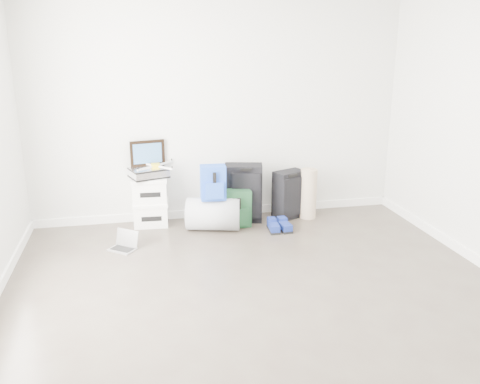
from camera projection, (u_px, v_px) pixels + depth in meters
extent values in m
plane|color=#3E332D|center=(272.00, 315.00, 4.10)|extent=(5.00, 5.00, 0.00)
cube|color=silver|center=(218.00, 108.00, 6.05)|extent=(4.50, 0.02, 2.70)
cube|color=white|center=(220.00, 212.00, 6.42)|extent=(4.50, 0.02, 0.10)
cube|color=white|center=(151.00, 215.00, 6.07)|extent=(0.41, 0.34, 0.25)
cube|color=white|center=(150.00, 203.00, 6.03)|extent=(0.43, 0.36, 0.04)
cube|color=white|center=(150.00, 191.00, 5.99)|extent=(0.41, 0.34, 0.25)
cube|color=white|center=(149.00, 179.00, 5.95)|extent=(0.43, 0.36, 0.04)
cube|color=#B2B2B7|center=(149.00, 173.00, 5.92)|extent=(0.48, 0.41, 0.12)
cube|color=black|center=(148.00, 153.00, 5.96)|extent=(0.40, 0.10, 0.31)
cube|color=navy|center=(148.00, 153.00, 5.94)|extent=(0.33, 0.07, 0.23)
cube|color=gold|center=(155.00, 166.00, 5.90)|extent=(0.11, 0.11, 0.05)
cube|color=white|center=(164.00, 164.00, 6.00)|extent=(0.22, 0.20, 0.02)
cube|color=white|center=(147.00, 164.00, 5.98)|extent=(0.20, 0.22, 0.02)
cube|color=white|center=(147.00, 168.00, 5.79)|extent=(0.22, 0.20, 0.02)
cube|color=white|center=(164.00, 167.00, 5.82)|extent=(0.20, 0.22, 0.02)
cylinder|color=#94989C|center=(213.00, 214.00, 5.90)|extent=(0.69, 0.52, 0.38)
cube|color=#1A38AC|center=(213.00, 182.00, 5.77)|extent=(0.29, 0.19, 0.40)
cube|color=#1A38AC|center=(214.00, 191.00, 5.70)|extent=(0.21, 0.07, 0.19)
cube|color=black|center=(243.00, 193.00, 6.17)|extent=(0.50, 0.36, 0.70)
cube|color=black|center=(246.00, 196.00, 6.03)|extent=(0.34, 0.11, 0.56)
cube|color=black|center=(246.00, 169.00, 5.94)|extent=(0.14, 0.06, 0.03)
cube|color=#143823|center=(237.00, 208.00, 6.00)|extent=(0.32, 0.20, 0.44)
cube|color=#143823|center=(239.00, 217.00, 5.93)|extent=(0.23, 0.07, 0.21)
cube|color=black|center=(289.00, 194.00, 6.28)|extent=(0.43, 0.35, 0.60)
cube|color=black|center=(292.00, 197.00, 6.17)|extent=(0.27, 0.15, 0.48)
cube|color=black|center=(292.00, 175.00, 6.09)|extent=(0.13, 0.08, 0.03)
cube|color=black|center=(273.00, 230.00, 5.91)|extent=(0.13, 0.30, 0.03)
cube|color=navy|center=(274.00, 226.00, 5.89)|extent=(0.13, 0.28, 0.07)
cube|color=black|center=(284.00, 229.00, 5.93)|extent=(0.14, 0.30, 0.03)
cube|color=navy|center=(284.00, 225.00, 5.92)|extent=(0.13, 0.29, 0.07)
cylinder|color=tan|center=(308.00, 194.00, 6.27)|extent=(0.20, 0.20, 0.62)
cube|color=#BABABF|center=(122.00, 249.00, 5.37)|extent=(0.33, 0.32, 0.01)
cube|color=black|center=(122.00, 249.00, 5.37)|extent=(0.27, 0.25, 0.00)
cube|color=black|center=(127.00, 238.00, 5.42)|extent=(0.22, 0.18, 0.18)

